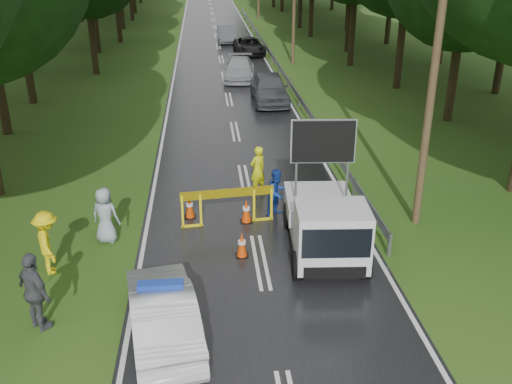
{
  "coord_description": "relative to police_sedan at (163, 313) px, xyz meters",
  "views": [
    {
      "loc": [
        -1.41,
        -13.8,
        8.26
      ],
      "look_at": [
        0.06,
        1.91,
        1.3
      ],
      "focal_mm": 40.0,
      "sensor_mm": 36.0,
      "label": 1
    }
  ],
  "objects": [
    {
      "name": "bystander_left",
      "position": [
        -3.2,
        3.14,
        0.23
      ],
      "size": [
        1.05,
        1.33,
        1.8
      ],
      "primitive_type": "imported",
      "rotation": [
        0.0,
        0.0,
        1.95
      ],
      "color": "yellow",
      "rests_on": "ground"
    },
    {
      "name": "cone_far",
      "position": [
        2.3,
        5.64,
        -0.27
      ],
      "size": [
        0.38,
        0.38,
        0.81
      ],
      "color": "black",
      "rests_on": "ground"
    },
    {
      "name": "work_truck",
      "position": [
        4.37,
        3.4,
        0.32
      ],
      "size": [
        2.31,
        4.68,
        3.63
      ],
      "rotation": [
        0.0,
        0.0,
        -0.07
      ],
      "color": "gray",
      "rests_on": "ground"
    },
    {
      "name": "ground",
      "position": [
        2.5,
        3.14,
        -0.67
      ],
      "size": [
        160.0,
        160.0,
        0.0
      ],
      "primitive_type": "plane",
      "color": "#234E16",
      "rests_on": "ground"
    },
    {
      "name": "road",
      "position": [
        2.5,
        33.14,
        -0.66
      ],
      "size": [
        7.0,
        140.0,
        0.02
      ],
      "primitive_type": "cube",
      "color": "black",
      "rests_on": "ground"
    },
    {
      "name": "queue_car_third",
      "position": [
        4.83,
        35.11,
        -0.03
      ],
      "size": [
        2.43,
        4.74,
        1.28
      ],
      "primitive_type": "imported",
      "rotation": [
        0.0,
        0.0,
        0.07
      ],
      "color": "black",
      "rests_on": "ground"
    },
    {
      "name": "queue_car_fourth",
      "position": [
        3.3,
        41.11,
        0.05
      ],
      "size": [
        1.55,
        4.39,
        1.44
      ],
      "primitive_type": "imported",
      "rotation": [
        0.0,
        0.0,
        0.0
      ],
      "color": "#3F4246",
      "rests_on": "ground"
    },
    {
      "name": "guardrail",
      "position": [
        6.2,
        32.81,
        -0.12
      ],
      "size": [
        0.12,
        60.06,
        0.7
      ],
      "color": "gray",
      "rests_on": "ground"
    },
    {
      "name": "police_sedan",
      "position": [
        0.0,
        0.0,
        0.0
      ],
      "size": [
        2.05,
        4.21,
        1.46
      ],
      "rotation": [
        0.0,
        0.0,
        3.31
      ],
      "color": "silver",
      "rests_on": "ground"
    },
    {
      "name": "civilian",
      "position": [
        3.34,
        6.07,
        0.13
      ],
      "size": [
        0.99,
        0.96,
        1.6
      ],
      "primitive_type": "imported",
      "rotation": [
        0.0,
        0.0,
        0.68
      ],
      "color": "#173895",
      "rests_on": "ground"
    },
    {
      "name": "cone_left_mid",
      "position": [
        0.5,
        6.14,
        -0.29
      ],
      "size": [
        0.37,
        0.37,
        0.78
      ],
      "color": "black",
      "rests_on": "ground"
    },
    {
      "name": "barrier",
      "position": [
        1.7,
        5.56,
        0.25
      ],
      "size": [
        2.93,
        0.39,
        1.22
      ],
      "rotation": [
        0.0,
        0.0,
        0.11
      ],
      "color": "yellow",
      "rests_on": "ground"
    },
    {
      "name": "cone_right",
      "position": [
        4.9,
        5.81,
        -0.34
      ],
      "size": [
        0.32,
        0.32,
        0.69
      ],
      "color": "black",
      "rests_on": "ground"
    },
    {
      "name": "utility_pole_near",
      "position": [
        7.7,
        5.14,
        4.4
      ],
      "size": [
        1.4,
        0.24,
        10.0
      ],
      "color": "#44321F",
      "rests_on": "ground"
    },
    {
      "name": "bystander_mid",
      "position": [
        -2.89,
        0.64,
        0.32
      ],
      "size": [
        1.16,
        1.15,
        1.97
      ],
      "primitive_type": "imported",
      "rotation": [
        0.0,
        0.0,
        2.37
      ],
      "color": "#43464C",
      "rests_on": "ground"
    },
    {
      "name": "cone_center",
      "position": [
        2.01,
        3.48,
        -0.29
      ],
      "size": [
        0.36,
        0.36,
        0.77
      ],
      "color": "black",
      "rests_on": "ground"
    },
    {
      "name": "bystander_right",
      "position": [
        -1.93,
        4.76,
        0.19
      ],
      "size": [
        0.97,
        0.79,
        1.72
      ],
      "primitive_type": "imported",
      "rotation": [
        0.0,
        0.0,
        2.82
      ],
      "color": "#8B9DA7",
      "rests_on": "ground"
    },
    {
      "name": "queue_car_first",
      "position": [
        4.72,
        20.27,
        0.15
      ],
      "size": [
        1.93,
        4.78,
        1.63
      ],
      "primitive_type": "imported",
      "rotation": [
        0.0,
        0.0,
        -0.0
      ],
      "color": "#3D4145",
      "rests_on": "ground"
    },
    {
      "name": "cone_near_left",
      "position": [
        0.0,
        1.13,
        -0.35
      ],
      "size": [
        0.31,
        0.31,
        0.66
      ],
      "color": "black",
      "rests_on": "ground"
    },
    {
      "name": "officer",
      "position": [
        2.89,
        7.94,
        0.2
      ],
      "size": [
        0.76,
        0.7,
        1.74
      ],
      "primitive_type": "imported",
      "rotation": [
        0.0,
        0.0,
        3.73
      ],
      "color": "#DEEB0C",
      "rests_on": "ground"
    },
    {
      "name": "queue_car_second",
      "position": [
        3.44,
        26.27,
        0.01
      ],
      "size": [
        2.36,
        4.83,
        1.35
      ],
      "primitive_type": "imported",
      "rotation": [
        0.0,
        0.0,
        -0.1
      ],
      "color": "#94969B",
      "rests_on": "ground"
    }
  ]
}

